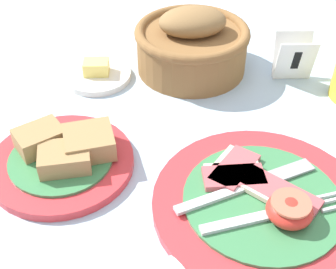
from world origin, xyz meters
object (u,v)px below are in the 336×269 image
(butter_dish, at_px, (97,74))
(breakfast_plate, at_px, (263,204))
(bread_basket, at_px, (192,44))
(number_card, at_px, (294,58))
(bread_plate, at_px, (64,157))

(butter_dish, bearing_deg, breakfast_plate, -40.94)
(breakfast_plate, distance_m, bread_basket, 0.32)
(bread_basket, bearing_deg, number_card, 0.05)
(bread_basket, distance_m, number_card, 0.16)
(bread_plate, xyz_separation_m, butter_dish, (-0.02, 0.21, -0.01))
(bread_basket, xyz_separation_m, number_card, (0.16, 0.00, -0.01))
(breakfast_plate, bearing_deg, butter_dish, 139.06)
(bread_plate, distance_m, butter_dish, 0.21)
(bread_plate, bearing_deg, breakfast_plate, -6.94)
(breakfast_plate, relative_size, bread_basket, 1.39)
(bread_plate, bearing_deg, bread_basket, 63.86)
(breakfast_plate, bearing_deg, bread_plate, 173.06)
(number_card, bearing_deg, breakfast_plate, -108.55)
(butter_dish, bearing_deg, bread_plate, -84.95)
(bread_basket, relative_size, number_card, 2.53)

